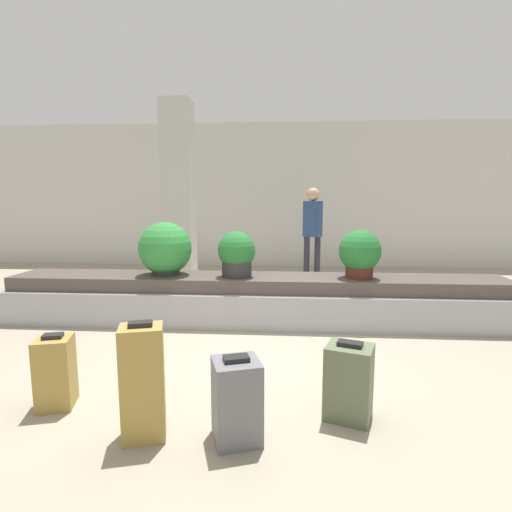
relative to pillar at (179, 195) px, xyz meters
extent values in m
plane|color=#9E937F|center=(1.50, -3.34, -1.60)|extent=(18.00, 18.00, 0.00)
cube|color=beige|center=(1.50, 2.13, 0.00)|extent=(18.00, 0.06, 3.20)
cube|color=#9E9EA3|center=(1.50, -2.10, -1.39)|extent=(6.32, 0.83, 0.41)
cube|color=#4C423D|center=(1.50, -2.10, -1.10)|extent=(6.07, 0.67, 0.17)
cube|color=beige|center=(0.00, 0.00, 0.00)|extent=(0.51, 0.51, 3.20)
cube|color=#5B6647|center=(2.30, -4.28, -1.34)|extent=(0.38, 0.35, 0.53)
cube|color=black|center=(2.30, -4.28, -1.06)|extent=(0.19, 0.14, 0.03)
cube|color=slate|center=(1.55, -4.60, -1.34)|extent=(0.36, 0.35, 0.53)
cube|color=black|center=(1.55, -4.60, -1.06)|extent=(0.18, 0.14, 0.03)
cube|color=#A3843D|center=(0.17, -4.27, -1.34)|extent=(0.30, 0.31, 0.52)
cube|color=black|center=(0.17, -4.27, -1.06)|extent=(0.15, 0.12, 0.03)
cube|color=#A3843D|center=(0.96, -4.61, -1.23)|extent=(0.31, 0.28, 0.74)
cube|color=black|center=(0.96, -4.61, -0.84)|extent=(0.16, 0.11, 0.03)
cylinder|color=#2D2D2D|center=(0.37, -2.10, -0.94)|extent=(0.34, 0.34, 0.15)
sphere|color=#2D7F38|center=(0.37, -2.10, -0.68)|extent=(0.66, 0.66, 0.66)
cylinder|color=#4C2319|center=(2.75, -2.15, -0.92)|extent=(0.33, 0.33, 0.19)
sphere|color=#236B2D|center=(2.75, -2.15, -0.69)|extent=(0.50, 0.50, 0.50)
cylinder|color=#2D2D2D|center=(1.27, -2.16, -0.92)|extent=(0.36, 0.36, 0.20)
sphere|color=#236B2D|center=(1.27, -2.16, -0.69)|extent=(0.46, 0.46, 0.46)
cylinder|color=#282833|center=(2.27, 0.53, -1.18)|extent=(0.11, 0.11, 0.83)
cylinder|color=#282833|center=(2.47, 0.53, -1.18)|extent=(0.11, 0.11, 0.83)
cube|color=navy|center=(2.37, 0.53, -0.44)|extent=(0.37, 0.31, 0.66)
sphere|color=tan|center=(2.37, 0.53, 0.01)|extent=(0.24, 0.24, 0.24)
camera|label=1|loc=(1.84, -6.95, -0.07)|focal=28.00mm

